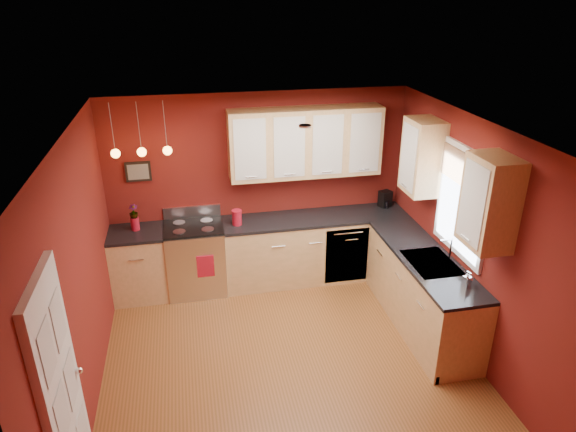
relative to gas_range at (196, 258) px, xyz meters
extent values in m
plane|color=brown|center=(0.92, -1.80, -0.48)|extent=(4.20, 4.20, 0.00)
cube|color=white|center=(0.92, -1.80, 2.12)|extent=(4.00, 4.20, 0.02)
cube|color=maroon|center=(0.92, 0.30, 0.82)|extent=(4.00, 0.02, 2.60)
cube|color=maroon|center=(0.92, -3.90, 0.82)|extent=(4.00, 0.02, 2.60)
cube|color=maroon|center=(-1.08, -1.80, 0.82)|extent=(0.02, 4.20, 2.60)
cube|color=maroon|center=(2.92, -1.80, 0.82)|extent=(0.02, 4.20, 2.60)
cube|color=#E1B079|center=(-0.73, 0.00, -0.03)|extent=(0.70, 0.60, 0.90)
cube|color=#E1B079|center=(1.65, 0.00, -0.03)|extent=(2.54, 0.60, 0.90)
cube|color=#E1B079|center=(2.62, -1.35, -0.03)|extent=(0.60, 2.10, 0.90)
cube|color=black|center=(-0.73, 0.00, 0.44)|extent=(0.70, 0.62, 0.04)
cube|color=black|center=(1.65, 0.00, 0.44)|extent=(2.54, 0.62, 0.04)
cube|color=black|center=(2.62, -1.35, 0.44)|extent=(0.62, 2.10, 0.04)
cube|color=silver|center=(0.00, 0.00, -0.02)|extent=(0.76, 0.64, 0.92)
cube|color=black|center=(0.00, -0.30, 0.00)|extent=(0.55, 0.02, 0.32)
cylinder|color=silver|center=(0.00, -0.31, 0.24)|extent=(0.60, 0.02, 0.02)
cube|color=black|center=(0.00, 0.00, 0.45)|extent=(0.76, 0.60, 0.03)
cylinder|color=gray|center=(-0.18, -0.14, 0.47)|extent=(0.16, 0.16, 0.01)
cylinder|color=gray|center=(0.18, -0.14, 0.47)|extent=(0.16, 0.16, 0.01)
cylinder|color=gray|center=(-0.18, 0.14, 0.47)|extent=(0.16, 0.16, 0.01)
cylinder|color=gray|center=(0.18, 0.14, 0.47)|extent=(0.16, 0.16, 0.01)
cube|color=silver|center=(0.00, 0.30, 0.55)|extent=(0.76, 0.04, 0.16)
cube|color=silver|center=(2.02, -0.29, -0.03)|extent=(0.60, 0.02, 0.80)
cube|color=gray|center=(2.62, -1.50, 0.43)|extent=(0.50, 0.70, 0.05)
cube|color=black|center=(2.62, -1.33, 0.42)|extent=(0.42, 0.30, 0.02)
cube|color=black|center=(2.62, -1.67, 0.42)|extent=(0.42, 0.30, 0.02)
cylinder|color=silver|center=(2.84, -1.50, 0.60)|extent=(0.02, 0.02, 0.28)
cylinder|color=silver|center=(2.77, -1.50, 0.73)|extent=(0.16, 0.02, 0.02)
cube|color=white|center=(2.90, -1.50, 1.17)|extent=(0.04, 1.02, 1.22)
cube|color=white|center=(2.89, -1.50, 1.17)|extent=(0.01, 0.90, 1.10)
cube|color=#A07A50|center=(2.87, -1.50, 1.54)|extent=(0.02, 0.96, 0.36)
cube|color=white|center=(-1.05, -3.00, 0.54)|extent=(0.06, 0.82, 2.05)
cube|color=silver|center=(-1.02, -3.18, 1.12)|extent=(0.00, 0.28, 0.40)
cube|color=silver|center=(-1.02, -2.82, 1.12)|extent=(0.00, 0.28, 0.40)
cube|color=silver|center=(-1.02, -3.18, 0.57)|extent=(0.00, 0.28, 0.40)
cube|color=silver|center=(-1.02, -2.82, 0.57)|extent=(0.00, 0.28, 0.40)
cube|color=silver|center=(-1.02, -2.82, 0.02)|extent=(0.00, 0.28, 0.40)
sphere|color=silver|center=(-0.99, -2.67, 0.52)|extent=(0.06, 0.06, 0.06)
cube|color=#E1B079|center=(1.52, 0.12, 1.47)|extent=(2.00, 0.35, 0.90)
cube|color=#E1B079|center=(2.75, -1.48, 1.47)|extent=(0.35, 1.95, 0.90)
cube|color=black|center=(-0.63, 0.28, 1.17)|extent=(0.32, 0.03, 0.26)
cylinder|color=gray|center=(-0.83, -0.05, 1.82)|extent=(0.01, 0.01, 0.60)
sphere|color=#FFA53F|center=(-0.83, -0.05, 1.52)|extent=(0.11, 0.11, 0.11)
cylinder|color=gray|center=(-0.53, -0.05, 1.82)|extent=(0.01, 0.01, 0.60)
sphere|color=#FFA53F|center=(-0.53, -0.05, 1.52)|extent=(0.11, 0.11, 0.11)
cylinder|color=gray|center=(-0.23, -0.05, 1.82)|extent=(0.01, 0.01, 0.60)
sphere|color=#FFA53F|center=(-0.23, -0.05, 1.52)|extent=(0.11, 0.11, 0.11)
cylinder|color=#A51123|center=(0.57, -0.04, 0.55)|extent=(0.13, 0.13, 0.19)
cylinder|color=#A51123|center=(0.57, -0.04, 0.65)|extent=(0.14, 0.14, 0.02)
cylinder|color=#A51123|center=(-0.73, 0.06, 0.54)|extent=(0.11, 0.11, 0.17)
imported|color=#A51123|center=(-0.73, 0.06, 0.71)|extent=(0.13, 0.13, 0.20)
cube|color=black|center=(2.70, 0.15, 0.57)|extent=(0.19, 0.18, 0.23)
cylinder|color=black|center=(2.70, 0.10, 0.51)|extent=(0.11, 0.11, 0.11)
imported|color=silver|center=(2.74, -2.05, 0.55)|extent=(0.10, 0.10, 0.18)
cube|color=#A51123|center=(0.11, -0.33, 0.04)|extent=(0.22, 0.02, 0.30)
camera|label=1|loc=(-0.01, -6.17, 3.31)|focal=32.00mm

